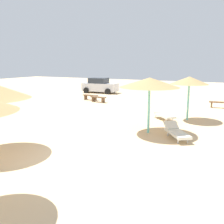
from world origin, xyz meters
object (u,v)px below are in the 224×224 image
parasol_0 (150,83)px  parked_car (100,86)px  bench_1 (219,103)px  bench_0 (98,98)px  bench_2 (90,96)px  parasol_1 (189,81)px  lounger_0 (176,132)px  lounger_1 (163,114)px

parasol_0 → parked_car: size_ratio=0.72×
bench_1 → bench_0: bearing=-169.6°
parked_car → bench_2: bearing=-69.3°
parasol_1 → bench_0: parasol_1 is taller
parasol_0 → bench_1: size_ratio=1.93×
bench_0 → parked_car: bearing=118.5°
lounger_0 → bench_0: 11.61m
bench_2 → parked_car: (-2.01, 5.30, 0.48)m
lounger_0 → bench_1: 9.57m
parasol_0 → parasol_1: parasol_0 is taller
bench_0 → bench_1: same height
parasol_1 → lounger_1: parasol_1 is taller
lounger_0 → parked_car: (-11.96, 13.74, 0.51)m
parasol_1 → bench_0: (-8.41, 3.58, -2.07)m
lounger_0 → lounger_1: size_ratio=1.06×
parasol_1 → bench_1: parasol_1 is taller
parked_car → parasol_1: bearing=-39.4°
lounger_0 → bench_0: lounger_0 is taller
parasol_1 → lounger_0: bearing=-86.2°
lounger_1 → bench_2: size_ratio=1.19×
parasol_0 → bench_2: (-8.48, 8.11, -2.18)m
lounger_0 → parked_car: size_ratio=0.47×
bench_2 → parked_car: 5.69m
bench_0 → parasol_1: bearing=-23.1°
lounger_0 → bench_2: size_ratio=1.26×
bench_1 → bench_2: same height
lounger_0 → parked_car: parked_car is taller
bench_1 → parked_car: parked_car is taller
parasol_0 → bench_1: bearing=74.1°
bench_1 → bench_2: bearing=-174.5°
parasol_1 → lounger_1: bearing=-160.8°
parasol_0 → bench_0: bearing=134.3°
parasol_0 → parasol_1: 3.99m
bench_1 → parked_car: 13.78m
bench_1 → bench_2: (-11.10, -1.07, 0.00)m
parasol_1 → lounger_1: 2.57m
parasol_0 → parked_car: 17.11m
lounger_0 → bench_0: size_ratio=1.25×
lounger_0 → lounger_1: lounger_1 is taller
bench_2 → parked_car: parked_car is taller
lounger_1 → bench_2: (-8.28, 4.80, 0.03)m
parasol_0 → parked_car: (-10.48, 13.42, -1.70)m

